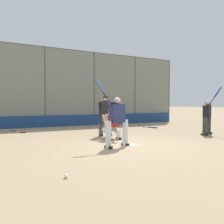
{
  "coord_description": "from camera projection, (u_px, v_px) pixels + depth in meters",
  "views": [
    {
      "loc": [
        3.58,
        6.07,
        1.33
      ],
      "look_at": [
        0.15,
        -1.0,
        1.05
      ],
      "focal_mm": 35.0,
      "sensor_mm": 36.0,
      "label": 1
    }
  ],
  "objects": [
    {
      "name": "ground_plane",
      "position": [
        130.0,
        145.0,
        7.06
      ],
      "size": [
        160.0,
        160.0,
        0.0
      ],
      "primitive_type": "plane",
      "color": "tan"
    },
    {
      "name": "home_plate_marker",
      "position": [
        130.0,
        145.0,
        7.06
      ],
      "size": [
        0.43,
        0.43,
        0.01
      ],
      "primitive_type": "cube",
      "color": "white",
      "rests_on": "ground_plane"
    },
    {
      "name": "backstop_fence",
      "position": [
        71.0,
        86.0,
        13.35
      ],
      "size": [
        15.42,
        0.08,
        4.69
      ],
      "color": "#515651",
      "rests_on": "ground_plane"
    },
    {
      "name": "padding_wall",
      "position": [
        72.0,
        121.0,
        13.34
      ],
      "size": [
        15.03,
        0.18,
        0.66
      ],
      "primitive_type": "cube",
      "color": "navy",
      "rests_on": "ground_plane"
    },
    {
      "name": "bleachers_beyond",
      "position": [
        89.0,
        114.0,
        16.94
      ],
      "size": [
        10.74,
        3.05,
        1.8
      ],
      "color": "slate",
      "rests_on": "ground_plane"
    },
    {
      "name": "batter_at_plate",
      "position": [
        117.0,
        120.0,
        6.74
      ],
      "size": [
        1.08,
        0.56,
        2.12
      ],
      "rotation": [
        0.0,
        0.0,
        0.24
      ],
      "color": "silver",
      "rests_on": "ground_plane"
    },
    {
      "name": "catcher_behind_plate",
      "position": [
        112.0,
        123.0,
        8.24
      ],
      "size": [
        0.64,
        0.75,
        1.2
      ],
      "rotation": [
        0.0,
        0.0,
        0.08
      ],
      "color": "silver",
      "rests_on": "ground_plane"
    },
    {
      "name": "umpire_home",
      "position": [
        106.0,
        115.0,
        9.08
      ],
      "size": [
        0.67,
        0.46,
        1.67
      ],
      "rotation": [
        0.0,
        0.0,
        -0.12
      ],
      "color": "#4C4C51",
      "rests_on": "ground_plane"
    },
    {
      "name": "batter_on_deck",
      "position": [
        207.0,
        116.0,
        9.51
      ],
      "size": [
        1.12,
        0.59,
        2.1
      ],
      "rotation": [
        0.0,
        0.0,
        3.59
      ],
      "color": "#333333",
      "rests_on": "ground_plane"
    },
    {
      "name": "spare_bat_near_backstop",
      "position": [
        139.0,
        125.0,
        13.28
      ],
      "size": [
        0.45,
        0.71,
        0.07
      ],
      "rotation": [
        0.0,
        0.0,
        1.03
      ],
      "color": "black",
      "rests_on": "ground_plane"
    },
    {
      "name": "spare_bat_third_base_side",
      "position": [
        8.0,
        130.0,
        10.82
      ],
      "size": [
        0.57,
        0.67,
        0.07
      ],
      "rotation": [
        0.0,
        0.0,
        5.41
      ],
      "color": "black",
      "rests_on": "ground_plane"
    },
    {
      "name": "spare_bat_first_base_side",
      "position": [
        152.0,
        127.0,
        12.21
      ],
      "size": [
        0.52,
        0.8,
        0.07
      ],
      "rotation": [
        0.0,
        0.0,
        2.13
      ],
      "color": "black",
      "rests_on": "ground_plane"
    },
    {
      "name": "fielding_glove_on_dirt",
      "position": [
        23.0,
        132.0,
        10.09
      ],
      "size": [
        0.27,
        0.21,
        0.1
      ],
      "color": "#56331E",
      "rests_on": "ground_plane"
    },
    {
      "name": "baseball_loose",
      "position": [
        66.0,
        176.0,
        3.91
      ],
      "size": [
        0.07,
        0.07,
        0.07
      ],
      "primitive_type": "sphere",
      "color": "white",
      "rests_on": "ground_plane"
    }
  ]
}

